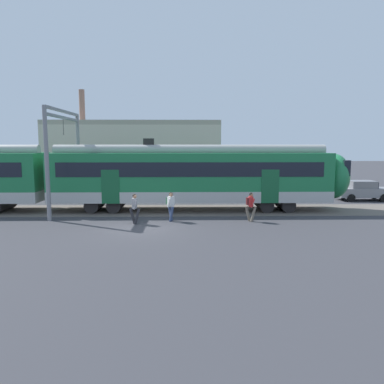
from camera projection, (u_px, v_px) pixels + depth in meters
The scene contains 9 objects.
ground_plane at pixel (142, 229), 19.39m from camera, with size 160.00×160.00×0.00m, color #38383D.
track_bed at pixel (24, 211), 24.63m from camera, with size 80.00×4.40×0.01m, color #605951.
commuter_train at pixel (60, 177), 24.39m from camera, with size 38.05×3.07×4.73m.
pedestrian_grey at pixel (135, 207), 20.47m from camera, with size 0.63×0.54×1.67m.
pedestrian_white at pixel (171, 204), 21.18m from camera, with size 0.50×0.68×1.67m.
pedestrian_red at pixel (250, 204), 21.09m from camera, with size 0.63×0.55×1.67m.
parked_car_grey at pixel (363, 190), 29.15m from camera, with size 4.04×1.83×1.54m.
catenary_gantry at pixel (64, 145), 24.15m from camera, with size 0.24×6.64×6.53m.
background_building at pixel (134, 157), 34.10m from camera, with size 15.32×5.00×9.20m.
Camera 1 is at (2.21, -19.04, 4.33)m, focal length 35.00 mm.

